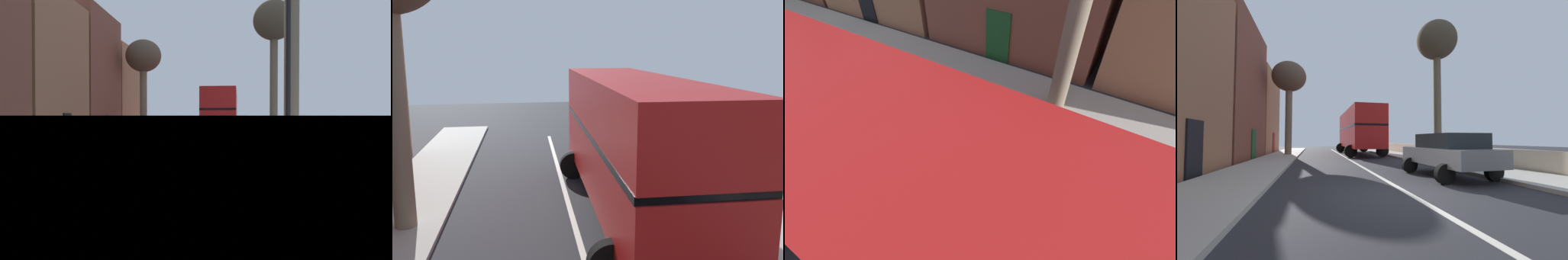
% 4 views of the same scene
% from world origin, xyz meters
% --- Properties ---
extents(double_decker_bus, '(3.64, 10.83, 4.06)m').
position_xyz_m(double_decker_bus, '(1.70, 15.58, 2.35)').
color(double_decker_bus, red).
rests_on(double_decker_bus, ground).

